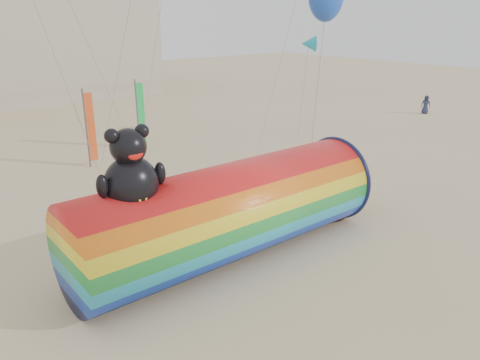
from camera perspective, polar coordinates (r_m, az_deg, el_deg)
ground at (r=21.09m, az=1.53°, el=-7.51°), size 160.00×160.00×0.00m
windsock_assembly at (r=19.18m, az=-1.23°, el=-3.54°), size 13.53×4.12×6.24m
kite_handler at (r=23.60m, az=9.00°, el=-2.34°), size 0.77×0.75×1.79m
fabric_bundle at (r=23.41m, az=10.43°, el=-4.53°), size 2.62×1.35×0.41m
festival_banners at (r=32.73m, az=-19.88°, el=6.09°), size 12.67×2.11×5.20m
beachgoers at (r=22.96m, az=6.15°, el=-2.92°), size 73.59×53.58×1.86m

